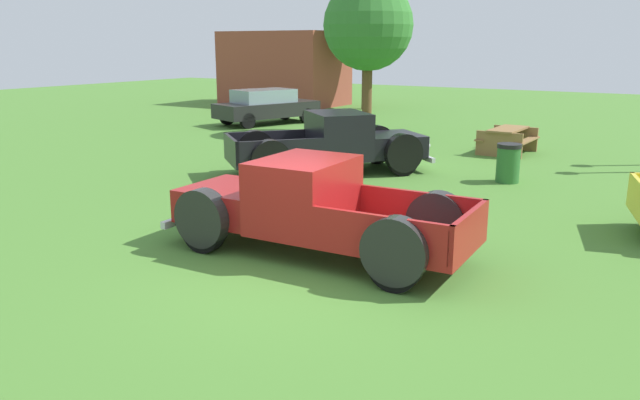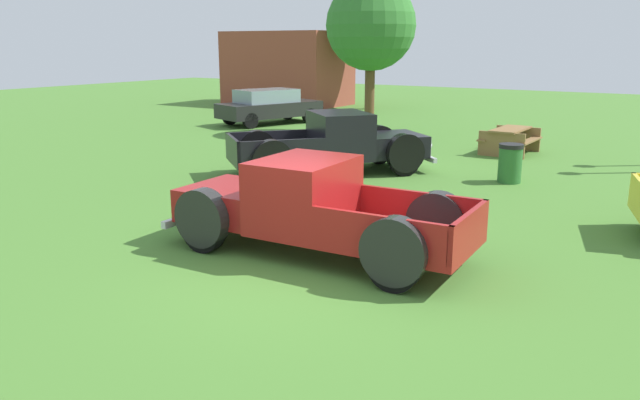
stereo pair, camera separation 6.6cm
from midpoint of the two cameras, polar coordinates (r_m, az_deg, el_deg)
name	(u,v)px [view 2 (the right image)]	position (r m, az deg, el deg)	size (l,w,h in m)	color
ground_plane	(299,274)	(9.26, -1.68, -6.80)	(80.00, 80.00, 0.00)	#477A2D
pickup_truck_foreground	(301,207)	(10.09, -1.60, -0.68)	(5.09, 2.14, 1.53)	maroon
pickup_truck_behind_left	(342,144)	(16.36, 2.17, 5.13)	(4.75, 5.14, 1.59)	black
sedan_distant_a	(269,106)	(26.63, -4.62, 8.57)	(3.11, 4.70, 1.46)	black
picnic_table	(510,138)	(20.19, 17.06, 5.47)	(1.54, 1.85, 0.78)	olive
trash_can	(510,163)	(15.91, 17.09, 3.24)	(0.59, 0.59, 0.95)	#2D6B2D
oak_tree_east	(369,24)	(32.80, 4.60, 15.71)	(3.56, 3.56, 6.06)	brown
oak_tree_west	(371,26)	(23.45, 4.76, 15.57)	(3.26, 3.26, 5.59)	brown
brick_pavilion	(287,68)	(35.32, -2.94, 11.92)	(6.38, 4.05, 3.96)	brown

